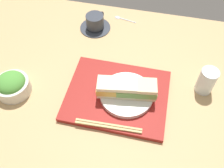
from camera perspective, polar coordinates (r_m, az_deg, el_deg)
ground_plane at (r=94.98cm, az=-0.61°, el=-2.06°), size 140.00×100.00×3.00cm
serving_tray at (r=91.54cm, az=1.17°, el=-2.55°), size 36.23×29.26×1.79cm
sandwich_plate at (r=89.74cm, az=3.32°, el=-2.36°), size 19.09×19.09×1.74cm
sandwich_near at (r=86.91cm, az=-0.89°, el=-0.73°), size 8.14×7.36×5.55cm
sandwich_middle at (r=86.66cm, az=3.44°, el=-0.95°), size 8.05×7.60×5.79cm
sandwich_far at (r=87.06cm, az=7.75°, el=-1.24°), size 8.08×7.46×5.65cm
salad_bowl at (r=97.71cm, az=-21.71°, el=-0.20°), size 12.49×12.49×7.95cm
chopsticks_pair at (r=83.78cm, az=-0.84°, el=-9.47°), size 22.33×2.62×0.70cm
coffee_cup at (r=115.95cm, az=-3.85°, el=13.71°), size 13.78×13.78×6.79cm
drinking_glass at (r=96.30cm, az=20.63°, el=0.67°), size 6.25×6.25×10.12cm
teaspoon at (r=122.55cm, az=1.97°, el=14.75°), size 10.77×3.45×0.80cm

